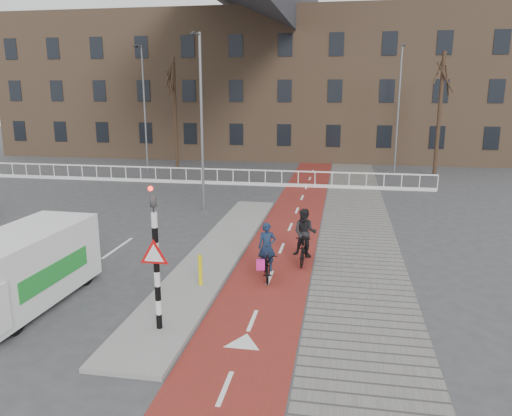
# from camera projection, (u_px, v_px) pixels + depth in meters

# --- Properties ---
(ground) EXTENTS (120.00, 120.00, 0.00)m
(ground) POSITION_uv_depth(u_px,v_px,m) (206.00, 301.00, 13.89)
(ground) COLOR #38383A
(ground) RESTS_ON ground
(bike_lane) EXTENTS (2.50, 60.00, 0.01)m
(bike_lane) POSITION_uv_depth(u_px,v_px,m) (295.00, 215.00, 23.21)
(bike_lane) COLOR maroon
(bike_lane) RESTS_ON ground
(sidewalk) EXTENTS (3.00, 60.00, 0.01)m
(sidewalk) POSITION_uv_depth(u_px,v_px,m) (356.00, 218.00, 22.74)
(sidewalk) COLOR slate
(sidewalk) RESTS_ON ground
(curb_island) EXTENTS (1.80, 16.00, 0.12)m
(curb_island) POSITION_uv_depth(u_px,v_px,m) (217.00, 252.00, 17.82)
(curb_island) COLOR gray
(curb_island) RESTS_ON ground
(traffic_signal) EXTENTS (0.80, 0.80, 3.68)m
(traffic_signal) POSITION_uv_depth(u_px,v_px,m) (156.00, 255.00, 11.59)
(traffic_signal) COLOR black
(traffic_signal) RESTS_ON curb_island
(bollard) EXTENTS (0.12, 0.12, 0.92)m
(bollard) POSITION_uv_depth(u_px,v_px,m) (200.00, 270.00, 14.59)
(bollard) COLOR yellow
(bollard) RESTS_ON curb_island
(cyclist_near) EXTENTS (0.90, 1.74, 1.76)m
(cyclist_near) POSITION_uv_depth(u_px,v_px,m) (267.00, 260.00, 15.41)
(cyclist_near) COLOR black
(cyclist_near) RESTS_ON bike_lane
(cyclist_far) EXTENTS (0.83, 1.76, 1.87)m
(cyclist_far) POSITION_uv_depth(u_px,v_px,m) (305.00, 241.00, 16.71)
(cyclist_far) COLOR black
(cyclist_far) RESTS_ON bike_lane
(van) EXTENTS (2.05, 4.78, 2.03)m
(van) POSITION_uv_depth(u_px,v_px,m) (23.00, 267.00, 13.41)
(van) COLOR white
(van) RESTS_ON ground
(railing) EXTENTS (28.00, 0.10, 0.99)m
(railing) POSITION_uv_depth(u_px,v_px,m) (202.00, 179.00, 30.94)
(railing) COLOR silver
(railing) RESTS_ON ground
(townhouse_row) EXTENTS (46.00, 10.00, 15.90)m
(townhouse_row) POSITION_uv_depth(u_px,v_px,m) (270.00, 65.00, 43.23)
(townhouse_row) COLOR #7F6047
(townhouse_row) RESTS_ON ground
(tree_mid) EXTENTS (0.22, 0.22, 7.57)m
(tree_mid) POSITION_uv_depth(u_px,v_px,m) (175.00, 117.00, 35.58)
(tree_mid) COLOR black
(tree_mid) RESTS_ON ground
(tree_right) EXTENTS (0.26, 0.26, 8.12)m
(tree_right) POSITION_uv_depth(u_px,v_px,m) (439.00, 115.00, 32.78)
(tree_right) COLOR black
(tree_right) RESTS_ON ground
(streetlight_near) EXTENTS (0.12, 0.12, 8.22)m
(streetlight_near) POSITION_uv_depth(u_px,v_px,m) (202.00, 125.00, 23.29)
(streetlight_near) COLOR slate
(streetlight_near) RESTS_ON ground
(streetlight_left) EXTENTS (0.12, 0.12, 8.60)m
(streetlight_left) POSITION_uv_depth(u_px,v_px,m) (145.00, 110.00, 34.52)
(streetlight_left) COLOR slate
(streetlight_left) RESTS_ON ground
(streetlight_right) EXTENTS (0.12, 0.12, 8.57)m
(streetlight_right) POSITION_uv_depth(u_px,v_px,m) (398.00, 111.00, 33.16)
(streetlight_right) COLOR slate
(streetlight_right) RESTS_ON ground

